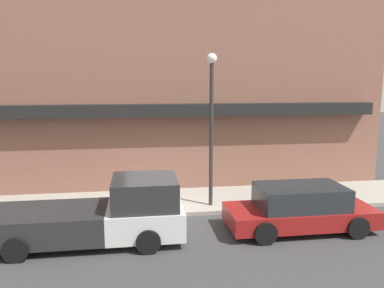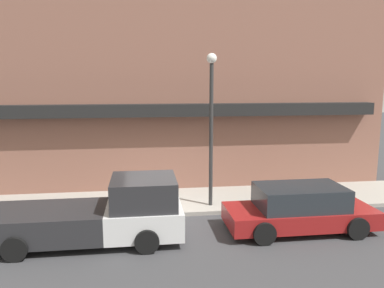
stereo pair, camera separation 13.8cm
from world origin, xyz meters
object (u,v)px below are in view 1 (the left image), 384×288
(parked_car, at_px, (300,208))
(fire_hydrant, at_px, (297,194))
(street_lamp, at_px, (211,112))
(pickup_truck, at_px, (102,215))

(parked_car, xyz_separation_m, fire_hydrant, (0.88, 2.22, -0.25))
(parked_car, height_order, street_lamp, street_lamp)
(pickup_truck, distance_m, fire_hydrant, 7.31)
(fire_hydrant, distance_m, street_lamp, 4.51)
(parked_car, bearing_deg, street_lamp, 136.24)
(parked_car, distance_m, fire_hydrant, 2.40)
(pickup_truck, bearing_deg, street_lamp, 31.15)
(pickup_truck, relative_size, fire_hydrant, 9.09)
(pickup_truck, xyz_separation_m, fire_hydrant, (6.95, 2.22, -0.36))
(pickup_truck, xyz_separation_m, parked_car, (6.07, 0.00, -0.11))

